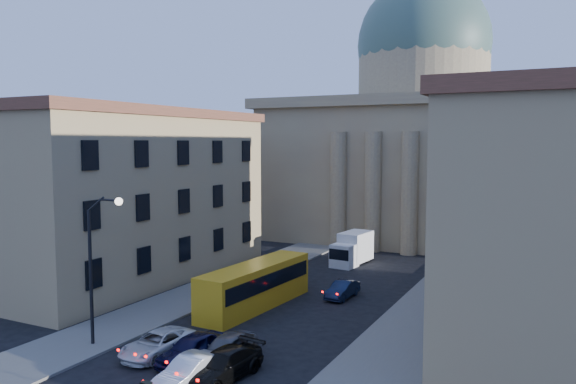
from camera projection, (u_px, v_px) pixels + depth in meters
name	position (u px, v px, depth m)	size (l,w,h in m)	color
sidewalk_left	(184.00, 300.00, 42.09)	(5.00, 60.00, 0.15)	#5D5B55
sidewalk_right	(408.00, 335.00, 34.46)	(5.00, 60.00, 0.15)	#5D5B55
church	(420.00, 142.00, 70.54)	(68.02, 28.76, 36.60)	#856E52
building_left	(132.00, 193.00, 48.81)	(11.60, 26.60, 14.70)	#9E895D
building_right	(568.00, 217.00, 33.54)	(11.60, 26.60, 14.70)	#9E895D
street_lamp	(97.00, 258.00, 32.05)	(2.62, 0.44, 8.83)	black
car_left_near	(192.00, 349.00, 30.22)	(1.82, 4.53, 1.54)	black
car_right_near	(190.00, 371.00, 27.39)	(1.49, 4.28, 1.41)	#B9BDC2
car_left_mid	(158.00, 343.00, 31.27)	(2.22, 4.81, 1.34)	silver
car_right_mid	(223.00, 365.00, 28.08)	(2.04, 5.02, 1.46)	black
car_right_far	(227.00, 348.00, 30.31)	(1.78, 4.42, 1.51)	#46464A
car_right_distant	(342.00, 290.00, 42.81)	(1.35, 3.89, 1.28)	black
city_bus	(255.00, 284.00, 40.32)	(3.30, 11.26, 3.13)	gold
box_truck	(352.00, 249.00, 54.69)	(2.70, 5.72, 3.04)	silver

